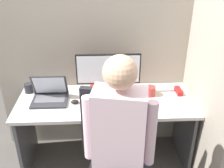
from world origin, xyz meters
TOP-DOWN VIEW (x-y plane):
  - cubicle_panel_back at (0.00, 0.66)m, footprint 2.13×0.04m
  - cubicle_panel_right at (0.84, 0.26)m, footprint 0.04×1.27m
  - desk at (0.00, 0.32)m, footprint 1.63×0.64m
  - paper_box at (0.03, 0.44)m, footprint 0.35×0.26m
  - monitor at (0.03, 0.44)m, footprint 0.60×0.23m
  - laptop at (-0.51, 0.34)m, footprint 0.32×0.25m
  - mouse at (-0.28, 0.27)m, footprint 0.07×0.05m
  - stapler at (0.71, 0.42)m, footprint 0.05×0.14m
  - carrot_toy at (0.15, 0.07)m, footprint 0.04×0.14m
  - office_chair at (0.05, -0.29)m, footprint 0.55×0.60m
  - person at (0.08, -0.45)m, footprint 0.47×0.50m
  - coffee_mug at (0.43, 0.39)m, footprint 0.09×0.09m
  - pen_cup at (-0.74, 0.51)m, footprint 0.08×0.08m

SIDE VIEW (x-z plane):
  - desk at x=0.00m, z-range 0.19..0.91m
  - office_chair at x=0.05m, z-range 0.02..1.10m
  - mouse at x=-0.28m, z-range 0.71..0.75m
  - carrot_toy at x=0.15m, z-range 0.71..0.75m
  - stapler at x=0.71m, z-range 0.71..0.76m
  - paper_box at x=0.03m, z-range 0.71..0.77m
  - coffee_mug at x=0.43m, z-range 0.71..0.81m
  - pen_cup at x=-0.74m, z-range 0.71..0.81m
  - laptop at x=-0.51m, z-range 0.64..0.89m
  - cubicle_panel_right at x=0.84m, z-range 0.00..1.65m
  - cubicle_panel_back at x=0.00m, z-range 0.00..1.65m
  - person at x=0.08m, z-range 0.12..1.55m
  - monitor at x=0.03m, z-range 0.77..1.13m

